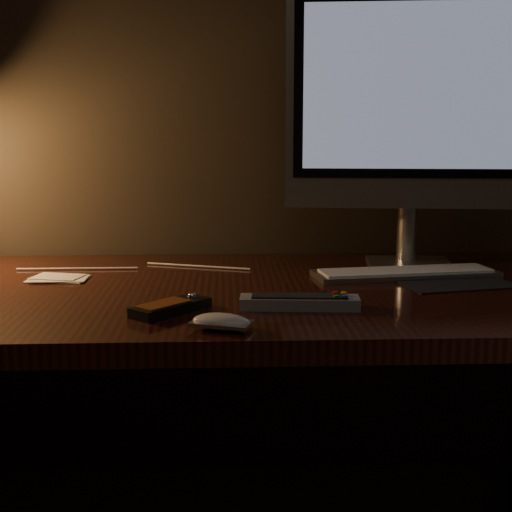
{
  "coord_description": "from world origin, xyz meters",
  "views": [
    {
      "loc": [
        -0.04,
        0.48,
        1.05
      ],
      "look_at": [
        0.02,
        1.73,
        0.83
      ],
      "focal_mm": 50.0,
      "sensor_mm": 36.0,
      "label": 1
    }
  ],
  "objects_px": {
    "desk": "(244,339)",
    "mouse": "(221,324)",
    "tv_remote": "(299,302)",
    "media_remote": "(171,307)",
    "keyboard": "(406,273)",
    "monitor": "(416,107)"
  },
  "relations": [
    {
      "from": "desk",
      "to": "mouse",
      "type": "distance_m",
      "value": 0.41
    },
    {
      "from": "keyboard",
      "to": "desk",
      "type": "bearing_deg",
      "value": 174.19
    },
    {
      "from": "keyboard",
      "to": "media_remote",
      "type": "xyz_separation_m",
      "value": [
        -0.47,
        -0.29,
        0.0
      ]
    },
    {
      "from": "keyboard",
      "to": "mouse",
      "type": "distance_m",
      "value": 0.55
    },
    {
      "from": "desk",
      "to": "mouse",
      "type": "relative_size",
      "value": 17.15
    },
    {
      "from": "tv_remote",
      "to": "mouse",
      "type": "bearing_deg",
      "value": -131.8
    },
    {
      "from": "monitor",
      "to": "tv_remote",
      "type": "bearing_deg",
      "value": -120.32
    },
    {
      "from": "tv_remote",
      "to": "desk",
      "type": "bearing_deg",
      "value": 114.06
    },
    {
      "from": "media_remote",
      "to": "desk",
      "type": "bearing_deg",
      "value": 17.44
    },
    {
      "from": "media_remote",
      "to": "tv_remote",
      "type": "bearing_deg",
      "value": -42.0
    },
    {
      "from": "keyboard",
      "to": "mouse",
      "type": "height_order",
      "value": "mouse"
    },
    {
      "from": "mouse",
      "to": "monitor",
      "type": "bearing_deg",
      "value": 68.98
    },
    {
      "from": "desk",
      "to": "monitor",
      "type": "bearing_deg",
      "value": 18.67
    },
    {
      "from": "monitor",
      "to": "mouse",
      "type": "bearing_deg",
      "value": -122.8
    },
    {
      "from": "keyboard",
      "to": "media_remote",
      "type": "bearing_deg",
      "value": -156.86
    },
    {
      "from": "monitor",
      "to": "keyboard",
      "type": "xyz_separation_m",
      "value": [
        -0.04,
        -0.12,
        -0.35
      ]
    },
    {
      "from": "desk",
      "to": "media_remote",
      "type": "xyz_separation_m",
      "value": [
        -0.13,
        -0.27,
        0.14
      ]
    },
    {
      "from": "desk",
      "to": "media_remote",
      "type": "bearing_deg",
      "value": -115.5
    },
    {
      "from": "monitor",
      "to": "media_remote",
      "type": "height_order",
      "value": "monitor"
    },
    {
      "from": "keyboard",
      "to": "mouse",
      "type": "xyz_separation_m",
      "value": [
        -0.39,
        -0.4,
        0.0
      ]
    },
    {
      "from": "tv_remote",
      "to": "media_remote",
      "type": "bearing_deg",
      "value": -170.38
    },
    {
      "from": "media_remote",
      "to": "monitor",
      "type": "bearing_deg",
      "value": -8.94
    }
  ]
}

